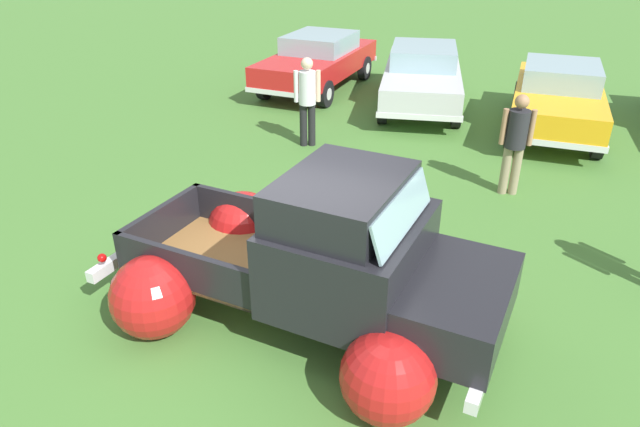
{
  "coord_description": "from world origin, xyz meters",
  "views": [
    {
      "loc": [
        2.42,
        -4.88,
        4.25
      ],
      "look_at": [
        0.0,
        0.65,
        1.06
      ],
      "focal_mm": 31.99,
      "sensor_mm": 36.0,
      "label": 1
    }
  ],
  "objects_px": {
    "show_car_0": "(318,59)",
    "spectator_2": "(516,139)",
    "vintage_pickup_truck": "(328,271)",
    "show_car_2": "(558,95)",
    "show_car_1": "(422,74)",
    "spectator_0": "(307,96)"
  },
  "relations": [
    {
      "from": "vintage_pickup_truck",
      "to": "spectator_2",
      "type": "bearing_deg",
      "value": 75.06
    },
    {
      "from": "spectator_0",
      "to": "show_car_1",
      "type": "bearing_deg",
      "value": 130.94
    },
    {
      "from": "show_car_2",
      "to": "show_car_1",
      "type": "bearing_deg",
      "value": -105.06
    },
    {
      "from": "show_car_1",
      "to": "spectator_0",
      "type": "bearing_deg",
      "value": -34.79
    },
    {
      "from": "show_car_1",
      "to": "show_car_2",
      "type": "bearing_deg",
      "value": 64.93
    },
    {
      "from": "vintage_pickup_truck",
      "to": "show_car_0",
      "type": "height_order",
      "value": "vintage_pickup_truck"
    },
    {
      "from": "spectator_2",
      "to": "show_car_0",
      "type": "bearing_deg",
      "value": 33.52
    },
    {
      "from": "vintage_pickup_truck",
      "to": "show_car_1",
      "type": "bearing_deg",
      "value": 100.79
    },
    {
      "from": "show_car_2",
      "to": "spectator_2",
      "type": "relative_size",
      "value": 2.59
    },
    {
      "from": "show_car_1",
      "to": "show_car_2",
      "type": "xyz_separation_m",
      "value": [
        3.15,
        -0.64,
        -0.0
      ]
    },
    {
      "from": "spectator_2",
      "to": "show_car_2",
      "type": "bearing_deg",
      "value": -23.69
    },
    {
      "from": "show_car_0",
      "to": "show_car_1",
      "type": "bearing_deg",
      "value": 82.2
    },
    {
      "from": "show_car_1",
      "to": "spectator_0",
      "type": "distance_m",
      "value": 3.91
    },
    {
      "from": "vintage_pickup_truck",
      "to": "show_car_2",
      "type": "relative_size",
      "value": 1.06
    },
    {
      "from": "show_car_0",
      "to": "spectator_0",
      "type": "bearing_deg",
      "value": 20.87
    },
    {
      "from": "vintage_pickup_truck",
      "to": "spectator_0",
      "type": "distance_m",
      "value": 5.85
    },
    {
      "from": "show_car_0",
      "to": "spectator_0",
      "type": "xyz_separation_m",
      "value": [
        1.55,
        -4.04,
        0.25
      ]
    },
    {
      "from": "show_car_0",
      "to": "spectator_2",
      "type": "distance_m",
      "value": 7.37
    },
    {
      "from": "show_car_0",
      "to": "spectator_2",
      "type": "height_order",
      "value": "spectator_2"
    },
    {
      "from": "vintage_pickup_truck",
      "to": "show_car_2",
      "type": "height_order",
      "value": "vintage_pickup_truck"
    },
    {
      "from": "show_car_1",
      "to": "spectator_2",
      "type": "height_order",
      "value": "spectator_2"
    },
    {
      "from": "show_car_1",
      "to": "spectator_0",
      "type": "height_order",
      "value": "spectator_0"
    }
  ]
}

